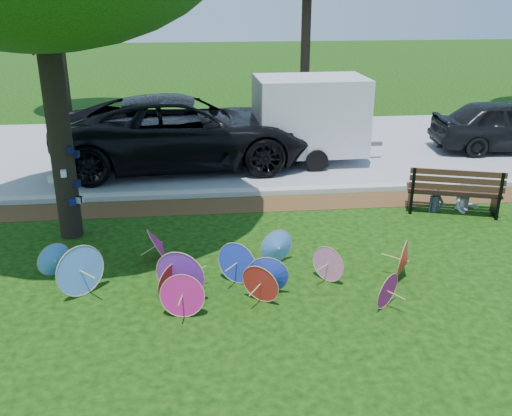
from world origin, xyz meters
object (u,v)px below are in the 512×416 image
Objects in this scene: park_bench at (453,189)px; person_right at (468,184)px; parasol_pile at (216,269)px; dark_pickup at (509,126)px; black_van at (184,132)px; cargo_trailer at (310,115)px; person_left at (437,187)px.

park_bench is 0.37m from person_right.
parasol_pile is 1.44× the size of dark_pickup.
parasol_pile is 7.06m from black_van.
cargo_trailer reaches higher than person_left.
dark_pickup is at bearing 35.54° from person_left.
black_van reaches higher than dark_pickup.
black_van is at bearing 151.54° from person_right.
park_bench is at bearing 145.63° from dark_pickup.
park_bench is at bearing -20.82° from person_left.
person_left is at bearing -175.54° from person_right.
dark_pickup is at bearing 68.58° from park_bench.
park_bench is at bearing 28.64° from parasol_pile.
person_left is (4.98, 2.96, 0.20)m from parasol_pile.
black_van is 5.61× the size of person_right.
parasol_pile is at bearing -133.84° from park_bench.
cargo_trailer reaches higher than park_bench.
black_van reaches higher than park_bench.
parasol_pile is 6.41m from person_right.
person_left is (5.55, -4.05, -0.40)m from black_van.
dark_pickup is 4.01× the size of person_left.
parasol_pile is at bearing -148.01° from person_right.
parasol_pile is 11.83m from dark_pickup.
cargo_trailer is at bearing 103.99° from person_left.
dark_pickup reaches higher than person_right.
park_bench is (-3.76, -4.65, -0.24)m from dark_pickup.
black_van is at bearing 94.69° from parasol_pile.
black_van is 3.52m from cargo_trailer.
cargo_trailer is at bearing -93.42° from black_van.
black_van is 2.34× the size of cargo_trailer.
person_right is at bearing 25.66° from park_bench.
dark_pickup is 5.73m from person_right.
person_right is at bearing -126.96° from black_van.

